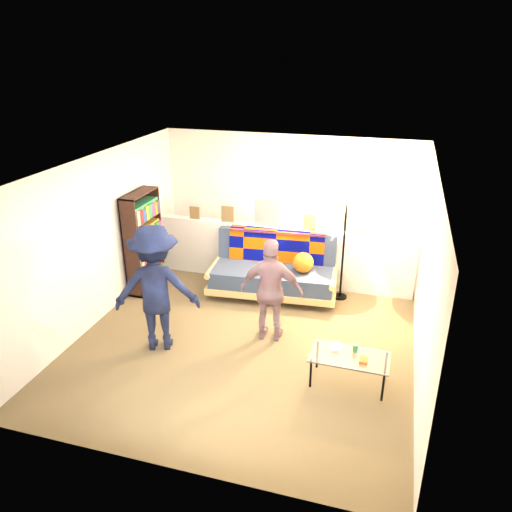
{
  "coord_description": "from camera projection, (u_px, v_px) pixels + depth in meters",
  "views": [
    {
      "loc": [
        1.8,
        -5.76,
        3.8
      ],
      "look_at": [
        0.0,
        0.4,
        1.05
      ],
      "focal_mm": 35.0,
      "sensor_mm": 36.0,
      "label": 1
    }
  ],
  "objects": [
    {
      "name": "ground",
      "position": [
        248.0,
        335.0,
        7.04
      ],
      "size": [
        5.0,
        5.0,
        0.0
      ],
      "primitive_type": "plane",
      "color": "brown",
      "rests_on": "ground"
    },
    {
      "name": "bookshelf",
      "position": [
        144.0,
        245.0,
        8.13
      ],
      "size": [
        0.27,
        0.82,
        1.64
      ],
      "color": "black",
      "rests_on": "ground"
    },
    {
      "name": "room_shell",
      "position": [
        257.0,
        212.0,
        6.8
      ],
      "size": [
        4.6,
        5.05,
        2.45
      ],
      "color": "silver",
      "rests_on": "ground"
    },
    {
      "name": "person_left",
      "position": [
        156.0,
        288.0,
        6.47
      ],
      "size": [
        1.27,
        0.98,
        1.73
      ],
      "primitive_type": "imported",
      "rotation": [
        0.0,
        0.0,
        3.48
      ],
      "color": "black",
      "rests_on": "ground"
    },
    {
      "name": "ledge_decor",
      "position": [
        266.0,
        216.0,
        8.21
      ],
      "size": [
        2.97,
        0.02,
        0.45
      ],
      "color": "brown",
      "rests_on": "half_wall_ledge"
    },
    {
      "name": "futon_sofa",
      "position": [
        275.0,
        270.0,
        8.07
      ],
      "size": [
        2.12,
        1.14,
        0.88
      ],
      "color": "tan",
      "rests_on": "ground"
    },
    {
      "name": "coffee_table",
      "position": [
        350.0,
        358.0,
        5.91
      ],
      "size": [
        0.94,
        0.53,
        0.48
      ],
      "color": "black",
      "rests_on": "ground"
    },
    {
      "name": "floor_lamp",
      "position": [
        345.0,
        229.0,
        7.65
      ],
      "size": [
        0.38,
        0.31,
        1.64
      ],
      "color": "black",
      "rests_on": "ground"
    },
    {
      "name": "person_right",
      "position": [
        271.0,
        291.0,
        6.69
      ],
      "size": [
        0.88,
        0.41,
        1.46
      ],
      "primitive_type": "imported",
      "rotation": [
        0.0,
        0.0,
        3.2
      ],
      "color": "#C07C91",
      "rests_on": "ground"
    },
    {
      "name": "half_wall_ledge",
      "position": [
        279.0,
        255.0,
        8.43
      ],
      "size": [
        4.45,
        0.15,
        1.0
      ],
      "primitive_type": "cube",
      "color": "silver",
      "rests_on": "ground"
    }
  ]
}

